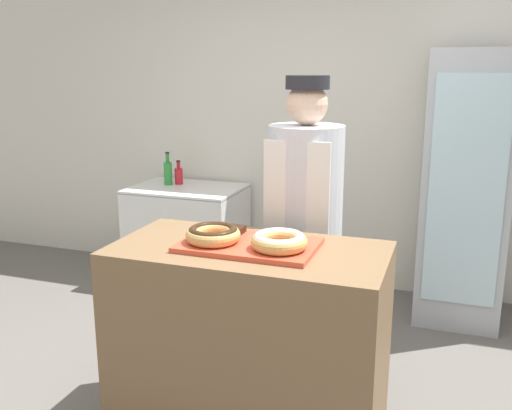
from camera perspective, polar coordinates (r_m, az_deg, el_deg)
The scene contains 12 objects.
wall_back at distance 4.60m, azimuth 8.48°, elevation 8.37°, with size 8.00×0.06×2.70m.
display_counter at distance 2.83m, azimuth -0.69°, elevation -13.43°, with size 1.28×0.65×0.95m.
serving_tray at distance 2.65m, azimuth -0.72°, elevation -4.02°, with size 0.63×0.39×0.02m.
donut_chocolate_glaze at distance 2.65m, azimuth -4.32°, elevation -2.88°, with size 0.26×0.26×0.07m.
donut_light_glaze at distance 2.54m, azimuth 2.34°, elevation -3.57°, with size 0.26×0.26×0.07m.
brownie_back_left at distance 2.79m, azimuth -2.11°, elevation -2.48°, with size 0.09×0.09×0.03m.
brownie_back_right at distance 2.72m, azimuth 2.55°, elevation -2.94°, with size 0.09×0.09×0.03m.
baker_person at distance 3.23m, azimuth 4.85°, elevation -1.95°, with size 0.42×0.42×1.72m.
beverage_fridge at distance 4.19m, azimuth 20.19°, elevation 1.50°, with size 0.56×0.63×1.88m.
chest_freezer at distance 4.79m, azimuth -6.86°, elevation -2.88°, with size 0.89×0.65×0.80m.
bottle_red at distance 4.81m, azimuth -7.73°, elevation 2.98°, with size 0.07×0.07×0.20m.
bottle_green at distance 4.80m, azimuth -8.80°, elevation 3.27°, with size 0.07×0.07×0.27m.
Camera 1 is at (0.87, -2.37, 1.77)m, focal length 40.00 mm.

